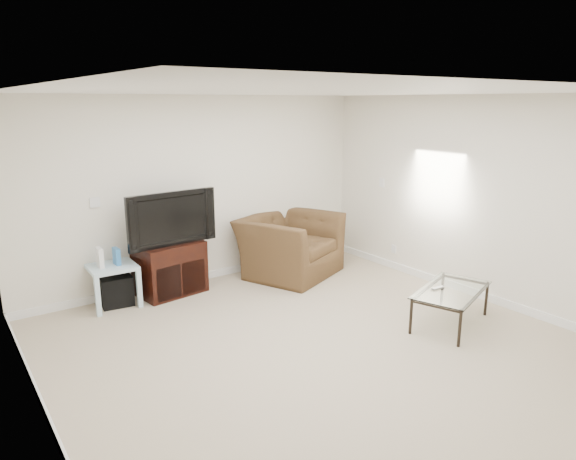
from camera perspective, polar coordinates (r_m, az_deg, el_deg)
floor at (r=5.35m, az=3.16°, el=-12.76°), size 5.00×5.00×0.00m
ceiling at (r=4.77m, az=3.58°, el=15.08°), size 5.00×5.00×0.00m
wall_back at (r=7.00m, az=-9.57°, el=4.32°), size 5.00×0.02×2.50m
wall_left at (r=3.93m, az=-26.56°, el=-4.72°), size 0.02×5.00×2.50m
wall_right at (r=6.74m, az=20.23°, el=3.26°), size 0.02×5.00×2.50m
plate_back at (r=6.51m, az=-20.66°, el=2.88°), size 0.12×0.02×0.12m
plate_right_switch at (r=7.73m, az=10.40°, el=5.20°), size 0.02×0.09×0.13m
plate_right_outlet at (r=7.73m, az=11.67°, el=-2.08°), size 0.02×0.08×0.12m
tv_stand at (r=6.78m, az=-13.00°, el=-4.12°), size 0.87×0.66×0.67m
dvd_player at (r=6.68m, az=-12.91°, el=-2.39°), size 0.47×0.36×0.06m
television at (r=6.58m, az=-13.17°, el=1.39°), size 1.10×0.30×0.68m
side_table at (r=6.59m, az=-18.86°, el=-5.81°), size 0.55×0.55×0.51m
subwoofer at (r=6.64m, az=-18.59°, el=-6.32°), size 0.40×0.40×0.36m
game_console at (r=6.43m, az=-20.17°, el=-2.90°), size 0.06×0.17×0.24m
game_case at (r=6.47m, az=-18.51°, el=-2.79°), size 0.06×0.15×0.20m
recliner at (r=7.27m, az=0.21°, el=-0.61°), size 1.53×1.28×1.14m
coffee_table at (r=6.02m, az=17.58°, el=-8.14°), size 1.18×0.90×0.41m
remote at (r=5.92m, az=16.31°, el=-6.20°), size 0.17×0.05×0.02m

